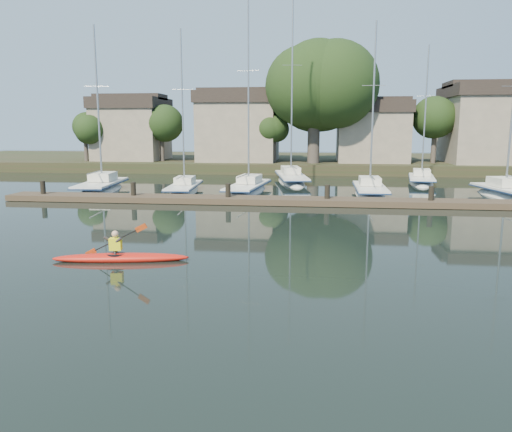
# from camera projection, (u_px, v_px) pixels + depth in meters

# --- Properties ---
(ground) EXTENTS (160.00, 160.00, 0.00)m
(ground) POSITION_uv_depth(u_px,v_px,m) (244.00, 268.00, 16.50)
(ground) COLOR black
(ground) RESTS_ON ground
(kayak) EXTENTS (4.76, 1.38, 1.51)m
(kayak) POSITION_uv_depth(u_px,v_px,m) (120.00, 256.00, 17.28)
(kayak) COLOR red
(kayak) RESTS_ON ground
(dock) EXTENTS (34.00, 2.00, 1.80)m
(dock) POSITION_uv_depth(u_px,v_px,m) (277.00, 201.00, 30.15)
(dock) COLOR #473728
(dock) RESTS_ON ground
(sailboat_0) EXTENTS (3.17, 8.39, 12.99)m
(sailboat_0) POSITION_uv_depth(u_px,v_px,m) (102.00, 194.00, 36.29)
(sailboat_0) COLOR silver
(sailboat_0) RESTS_ON ground
(sailboat_1) EXTENTS (2.48, 7.68, 12.36)m
(sailboat_1) POSITION_uv_depth(u_px,v_px,m) (184.00, 194.00, 35.71)
(sailboat_1) COLOR silver
(sailboat_1) RESTS_ON ground
(sailboat_2) EXTENTS (2.93, 8.91, 14.48)m
(sailboat_2) POSITION_uv_depth(u_px,v_px,m) (248.00, 195.00, 35.69)
(sailboat_2) COLOR silver
(sailboat_2) RESTS_ON ground
(sailboat_3) EXTENTS (2.17, 7.92, 12.73)m
(sailboat_3) POSITION_uv_depth(u_px,v_px,m) (370.00, 197.00, 34.34)
(sailboat_3) COLOR silver
(sailboat_3) RESTS_ON ground
(sailboat_4) EXTENTS (3.51, 7.66, 12.55)m
(sailboat_4) POSITION_uv_depth(u_px,v_px,m) (506.00, 200.00, 33.15)
(sailboat_4) COLOR silver
(sailboat_4) RESTS_ON ground
(sailboat_6) EXTENTS (3.78, 10.55, 16.44)m
(sailboat_6) POSITION_uv_depth(u_px,v_px,m) (291.00, 184.00, 42.38)
(sailboat_6) COLOR silver
(sailboat_6) RESTS_ON ground
(sailboat_7) EXTENTS (3.16, 7.82, 12.25)m
(sailboat_7) POSITION_uv_depth(u_px,v_px,m) (421.00, 185.00, 41.24)
(sailboat_7) COLOR silver
(sailboat_7) RESTS_ON ground
(shore) EXTENTS (90.00, 25.25, 12.75)m
(shore) POSITION_uv_depth(u_px,v_px,m) (310.00, 139.00, 55.12)
(shore) COLOR #223018
(shore) RESTS_ON ground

